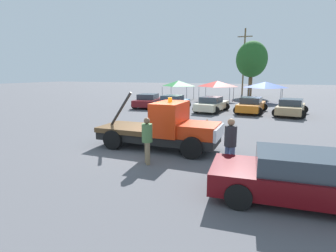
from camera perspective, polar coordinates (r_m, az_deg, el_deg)
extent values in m
plane|color=#545459|center=(11.97, -2.24, -4.76)|extent=(160.00, 160.00, 0.00)
cube|color=black|center=(11.84, -2.26, -2.31)|extent=(5.44, 1.84, 0.35)
cube|color=red|center=(11.11, 6.96, -0.92)|extent=(1.54, 1.70, 0.55)
cube|color=silver|center=(10.95, 11.05, -1.38)|extent=(0.14, 1.78, 0.50)
cube|color=red|center=(11.44, 0.44, 1.71)|extent=(1.21, 1.99, 1.41)
cube|color=brown|center=(12.37, -8.02, -0.46)|extent=(2.73, 2.01, 0.22)
cylinder|color=black|center=(12.48, -10.17, 3.71)|extent=(1.19, 0.13, 1.63)
cylinder|color=orange|center=(11.33, 0.44, 5.73)|extent=(0.18, 0.18, 0.20)
cylinder|color=black|center=(12.14, 7.69, -2.49)|extent=(0.88, 0.26, 0.88)
cylinder|color=black|center=(10.38, 5.16, -4.81)|extent=(0.88, 0.26, 0.88)
cylinder|color=black|center=(13.45, -7.51, -1.12)|extent=(0.88, 0.26, 0.88)
cylinder|color=black|center=(11.89, -11.91, -2.93)|extent=(0.88, 0.26, 0.88)
cube|color=#5B0A0F|center=(7.82, 27.95, -10.88)|extent=(5.00, 2.20, 0.60)
cube|color=#333D47|center=(7.59, 26.51, -6.97)|extent=(2.15, 1.79, 0.50)
cylinder|color=black|center=(8.58, 15.64, -9.42)|extent=(0.68, 0.22, 0.68)
cylinder|color=black|center=(6.92, 15.09, -14.57)|extent=(0.68, 0.22, 0.68)
cylinder|color=#475B84|center=(9.24, 13.77, -7.10)|extent=(0.17, 0.17, 0.90)
cylinder|color=#475B84|center=(9.38, 12.73, -6.76)|extent=(0.17, 0.17, 0.90)
cylinder|color=#28282D|center=(9.10, 13.47, -2.12)|extent=(0.41, 0.41, 0.71)
sphere|color=#A87A56|center=(9.00, 13.61, 0.83)|extent=(0.24, 0.24, 0.24)
cylinder|color=#847051|center=(9.91, -4.63, -5.68)|extent=(0.16, 0.16, 0.85)
cylinder|color=#847051|center=(9.71, -4.38, -6.03)|extent=(0.16, 0.16, 0.85)
cylinder|color=#4C7542|center=(9.61, -4.58, -1.51)|extent=(0.39, 0.39, 0.67)
sphere|color=brown|center=(9.52, -4.62, 1.14)|extent=(0.23, 0.23, 0.23)
cube|color=maroon|center=(26.54, -4.19, 5.29)|extent=(2.53, 4.97, 0.60)
cube|color=#333D47|center=(26.26, -4.37, 6.43)|extent=(1.95, 2.20, 0.50)
cylinder|color=black|center=(28.38, -4.97, 5.27)|extent=(0.68, 0.22, 0.68)
cylinder|color=black|center=(27.85, -1.37, 5.19)|extent=(0.68, 0.22, 0.68)
cylinder|color=black|center=(25.35, -7.28, 4.49)|extent=(0.68, 0.22, 0.68)
cylinder|color=black|center=(24.76, -3.29, 4.41)|extent=(0.68, 0.22, 0.68)
cube|color=#669ED1|center=(24.72, 1.13, 4.87)|extent=(2.10, 4.30, 0.60)
cube|color=#333D47|center=(24.47, 0.95, 6.10)|extent=(1.77, 1.85, 0.50)
cylinder|color=black|center=(26.41, 0.48, 4.86)|extent=(0.68, 0.22, 0.68)
cylinder|color=black|center=(25.76, 4.23, 4.66)|extent=(0.68, 0.22, 0.68)
cylinder|color=black|center=(23.81, -2.22, 4.14)|extent=(0.68, 0.22, 0.68)
cylinder|color=black|center=(23.09, 1.86, 3.92)|extent=(0.68, 0.22, 0.68)
cube|color=beige|center=(23.55, 9.51, 4.40)|extent=(2.36, 4.55, 0.60)
cube|color=#333D47|center=(23.29, 9.38, 5.69)|extent=(1.80, 2.02, 0.50)
cylinder|color=black|center=(25.23, 8.82, 4.42)|extent=(0.68, 0.22, 0.68)
cylinder|color=black|center=(24.71, 12.50, 4.14)|extent=(0.68, 0.22, 0.68)
cylinder|color=black|center=(22.51, 6.21, 3.66)|extent=(0.68, 0.22, 0.68)
cylinder|color=black|center=(21.92, 10.28, 3.34)|extent=(0.68, 0.22, 0.68)
cube|color=orange|center=(23.83, 17.67, 4.10)|extent=(2.24, 4.77, 0.60)
cube|color=#333D47|center=(23.54, 17.66, 5.37)|extent=(1.76, 2.09, 0.50)
cylinder|color=black|center=(25.53, 16.34, 4.18)|extent=(0.68, 0.22, 0.68)
cylinder|color=black|center=(25.28, 20.12, 3.88)|extent=(0.68, 0.22, 0.68)
cylinder|color=black|center=(22.47, 14.85, 3.34)|extent=(0.68, 0.22, 0.68)
cylinder|color=black|center=(22.19, 19.13, 2.99)|extent=(0.68, 0.22, 0.68)
cube|color=tan|center=(23.45, 25.17, 3.45)|extent=(2.55, 4.88, 0.60)
cube|color=#333D47|center=(23.16, 25.23, 4.73)|extent=(1.90, 2.18, 0.50)
cylinder|color=black|center=(25.12, 23.51, 3.58)|extent=(0.68, 0.22, 0.68)
cylinder|color=black|center=(24.99, 27.45, 3.21)|extent=(0.68, 0.22, 0.68)
cylinder|color=black|center=(22.01, 22.50, 2.69)|extent=(0.68, 0.22, 0.68)
cylinder|color=black|center=(21.86, 27.00, 2.26)|extent=(0.68, 0.22, 0.68)
cylinder|color=#9E9EA3|center=(32.97, -1.27, 7.09)|extent=(0.07, 0.07, 1.76)
cylinder|color=#9E9EA3|center=(31.91, 4.08, 6.92)|extent=(0.07, 0.07, 1.76)
cylinder|color=#9E9EA3|center=(35.93, 0.67, 7.44)|extent=(0.07, 0.07, 1.76)
cylinder|color=#9E9EA3|center=(34.96, 5.61, 7.28)|extent=(0.07, 0.07, 1.76)
pyramid|color=#287F38|center=(33.84, 2.29, 9.27)|extent=(3.19, 3.19, 0.69)
cylinder|color=#9E9EA3|center=(31.46, 6.73, 6.82)|extent=(0.07, 0.07, 1.77)
cylinder|color=#9E9EA3|center=(30.77, 13.25, 6.50)|extent=(0.07, 0.07, 1.77)
cylinder|color=#9E9EA3|center=(34.93, 8.20, 7.23)|extent=(0.07, 0.07, 1.77)
cylinder|color=#9E9EA3|center=(34.32, 14.08, 6.93)|extent=(0.07, 0.07, 1.77)
pyramid|color=red|center=(32.75, 10.64, 9.04)|extent=(3.58, 3.58, 0.69)
cylinder|color=#9E9EA3|center=(30.61, 16.89, 6.26)|extent=(0.07, 0.07, 1.74)
cylinder|color=#9E9EA3|center=(30.56, 23.56, 5.80)|extent=(0.07, 0.07, 1.74)
cylinder|color=#9E9EA3|center=(34.14, 17.34, 6.71)|extent=(0.07, 0.07, 1.74)
cylinder|color=#9E9EA3|center=(34.09, 23.33, 6.29)|extent=(0.07, 0.07, 1.74)
pyramid|color=#2D4CB7|center=(32.23, 20.43, 8.42)|extent=(3.55, 3.55, 0.68)
cylinder|color=brown|center=(41.15, 17.42, 8.14)|extent=(0.56, 0.56, 2.79)
ellipsoid|color=#235B23|center=(41.16, 17.76, 13.67)|extent=(4.46, 4.46, 5.18)
cube|color=black|center=(16.71, 8.46, -0.18)|extent=(0.40, 0.40, 0.04)
cone|color=orange|center=(16.66, 8.48, 0.68)|extent=(0.36, 0.36, 0.55)
cylinder|color=brown|center=(43.63, 16.16, 13.18)|extent=(0.24, 0.24, 10.12)
cube|color=brown|center=(43.95, 16.45, 18.19)|extent=(2.20, 0.14, 0.14)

